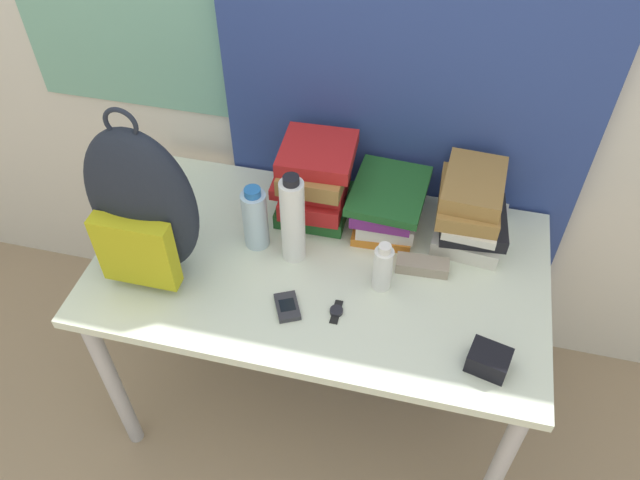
{
  "coord_description": "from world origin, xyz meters",
  "views": [
    {
      "loc": [
        0.28,
        -0.81,
        2.1
      ],
      "look_at": [
        0.0,
        0.37,
        0.84
      ],
      "focal_mm": 35.0,
      "sensor_mm": 36.0,
      "label": 1
    }
  ],
  "objects_px": {
    "book_stack_right": "(472,209)",
    "sunglasses_case": "(422,265)",
    "book_stack_center": "(387,203)",
    "camera_pouch": "(489,360)",
    "sports_bottle": "(293,220)",
    "backpack": "(142,208)",
    "wristwatch": "(336,311)",
    "water_bottle": "(255,219)",
    "sunscreen_bottle": "(383,268)",
    "book_stack_left": "(315,181)",
    "cell_phone": "(287,307)"
  },
  "relations": [
    {
      "from": "book_stack_right",
      "to": "sunglasses_case",
      "type": "distance_m",
      "value": 0.22
    },
    {
      "from": "book_stack_center",
      "to": "sunglasses_case",
      "type": "distance_m",
      "value": 0.23
    },
    {
      "from": "book_stack_center",
      "to": "camera_pouch",
      "type": "distance_m",
      "value": 0.57
    },
    {
      "from": "sunglasses_case",
      "to": "camera_pouch",
      "type": "bearing_deg",
      "value": -55.32
    },
    {
      "from": "book_stack_right",
      "to": "camera_pouch",
      "type": "bearing_deg",
      "value": -79.35
    },
    {
      "from": "sunglasses_case",
      "to": "sports_bottle",
      "type": "bearing_deg",
      "value": -175.33
    },
    {
      "from": "book_stack_center",
      "to": "camera_pouch",
      "type": "height_order",
      "value": "book_stack_center"
    },
    {
      "from": "backpack",
      "to": "wristwatch",
      "type": "bearing_deg",
      "value": -4.56
    },
    {
      "from": "water_bottle",
      "to": "camera_pouch",
      "type": "distance_m",
      "value": 0.75
    },
    {
      "from": "sunscreen_bottle",
      "to": "wristwatch",
      "type": "distance_m",
      "value": 0.17
    },
    {
      "from": "backpack",
      "to": "book_stack_left",
      "type": "bearing_deg",
      "value": 41.03
    },
    {
      "from": "camera_pouch",
      "to": "wristwatch",
      "type": "height_order",
      "value": "camera_pouch"
    },
    {
      "from": "water_bottle",
      "to": "sunglasses_case",
      "type": "relative_size",
      "value": 1.4
    },
    {
      "from": "water_bottle",
      "to": "book_stack_right",
      "type": "bearing_deg",
      "value": 16.41
    },
    {
      "from": "camera_pouch",
      "to": "backpack",
      "type": "bearing_deg",
      "value": 172.64
    },
    {
      "from": "book_stack_left",
      "to": "book_stack_center",
      "type": "bearing_deg",
      "value": 0.75
    },
    {
      "from": "book_stack_center",
      "to": "book_stack_left",
      "type": "bearing_deg",
      "value": -179.25
    },
    {
      "from": "book_stack_left",
      "to": "sunscreen_bottle",
      "type": "distance_m",
      "value": 0.36
    },
    {
      "from": "book_stack_right",
      "to": "cell_phone",
      "type": "relative_size",
      "value": 2.53
    },
    {
      "from": "water_bottle",
      "to": "cell_phone",
      "type": "distance_m",
      "value": 0.28
    },
    {
      "from": "sunscreen_bottle",
      "to": "water_bottle",
      "type": "bearing_deg",
      "value": 168.49
    },
    {
      "from": "book_stack_right",
      "to": "backpack",
      "type": "bearing_deg",
      "value": -158.55
    },
    {
      "from": "cell_phone",
      "to": "sunglasses_case",
      "type": "relative_size",
      "value": 0.72
    },
    {
      "from": "book_stack_center",
      "to": "sunscreen_bottle",
      "type": "distance_m",
      "value": 0.26
    },
    {
      "from": "camera_pouch",
      "to": "book_stack_left",
      "type": "bearing_deg",
      "value": 140.55
    },
    {
      "from": "cell_phone",
      "to": "sports_bottle",
      "type": "bearing_deg",
      "value": 99.7
    },
    {
      "from": "book_stack_right",
      "to": "sunscreen_bottle",
      "type": "relative_size",
      "value": 1.72
    },
    {
      "from": "book_stack_center",
      "to": "wristwatch",
      "type": "xyz_separation_m",
      "value": [
        -0.07,
        -0.38,
        -0.07
      ]
    },
    {
      "from": "backpack",
      "to": "sports_bottle",
      "type": "height_order",
      "value": "backpack"
    },
    {
      "from": "water_bottle",
      "to": "sports_bottle",
      "type": "distance_m",
      "value": 0.13
    },
    {
      "from": "book_stack_center",
      "to": "book_stack_right",
      "type": "xyz_separation_m",
      "value": [
        0.25,
        -0.0,
        0.03
      ]
    },
    {
      "from": "water_bottle",
      "to": "camera_pouch",
      "type": "relative_size",
      "value": 1.85
    },
    {
      "from": "sunglasses_case",
      "to": "wristwatch",
      "type": "distance_m",
      "value": 0.29
    },
    {
      "from": "backpack",
      "to": "book_stack_center",
      "type": "distance_m",
      "value": 0.72
    },
    {
      "from": "backpack",
      "to": "sunglasses_case",
      "type": "relative_size",
      "value": 3.52
    },
    {
      "from": "camera_pouch",
      "to": "wristwatch",
      "type": "relative_size",
      "value": 1.45
    },
    {
      "from": "book_stack_right",
      "to": "wristwatch",
      "type": "bearing_deg",
      "value": -130.02
    },
    {
      "from": "book_stack_left",
      "to": "water_bottle",
      "type": "bearing_deg",
      "value": -127.21
    },
    {
      "from": "book_stack_center",
      "to": "water_bottle",
      "type": "bearing_deg",
      "value": -153.23
    },
    {
      "from": "camera_pouch",
      "to": "book_stack_center",
      "type": "bearing_deg",
      "value": 125.86
    },
    {
      "from": "camera_pouch",
      "to": "sports_bottle",
      "type": "bearing_deg",
      "value": 155.8
    },
    {
      "from": "sports_bottle",
      "to": "backpack",
      "type": "bearing_deg",
      "value": -160.05
    },
    {
      "from": "book_stack_center",
      "to": "wristwatch",
      "type": "bearing_deg",
      "value": -100.65
    },
    {
      "from": "book_stack_center",
      "to": "book_stack_right",
      "type": "height_order",
      "value": "book_stack_right"
    },
    {
      "from": "backpack",
      "to": "sunscreen_bottle",
      "type": "xyz_separation_m",
      "value": [
        0.64,
        0.08,
        -0.16
      ]
    },
    {
      "from": "sunscreen_bottle",
      "to": "cell_phone",
      "type": "height_order",
      "value": "sunscreen_bottle"
    },
    {
      "from": "backpack",
      "to": "wristwatch",
      "type": "relative_size",
      "value": 6.76
    },
    {
      "from": "cell_phone",
      "to": "wristwatch",
      "type": "bearing_deg",
      "value": 7.99
    },
    {
      "from": "book_stack_center",
      "to": "sports_bottle",
      "type": "xyz_separation_m",
      "value": [
        -0.24,
        -0.2,
        0.07
      ]
    },
    {
      "from": "book_stack_left",
      "to": "cell_phone",
      "type": "bearing_deg",
      "value": -87.29
    }
  ]
}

